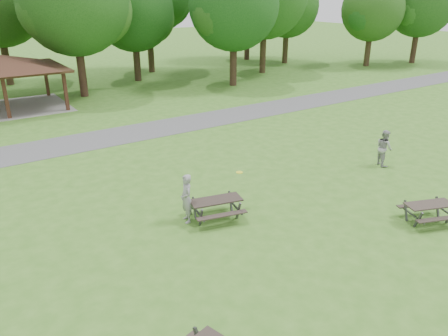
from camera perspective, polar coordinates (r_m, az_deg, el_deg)
ground at (r=14.03m, az=5.81°, el=-10.97°), size 160.00×160.00×0.00m
asphalt_path at (r=25.35m, az=-14.64°, el=3.93°), size 120.00×3.20×0.02m
tree_row_e at (r=35.34m, az=-18.92°, el=19.71°), size 8.40×8.00×11.02m
tree_row_f at (r=40.67m, az=-11.65°, el=19.24°), size 7.35×7.00×9.55m
tree_row_g at (r=37.85m, az=1.37°, el=20.21°), size 7.77×7.40×10.25m
tree_row_i at (r=50.81m, az=8.34°, el=20.04°), size 7.14×6.80×9.52m
tree_row_j at (r=50.72m, az=18.85°, el=18.76°), size 6.72×6.40×8.96m
tree_flank_right at (r=54.70m, az=24.35°, el=18.83°), size 7.56×7.20×9.97m
picnic_table_middle at (r=15.60m, az=-1.03°, el=-4.74°), size 2.11×1.84×0.79m
picnic_table_far at (r=17.02m, az=25.20°, el=-4.77°), size 2.06×1.86×0.73m
frisbee_in_flight at (r=16.16m, az=2.03°, el=-0.57°), size 0.32×0.32×0.02m
frisbee_thrower at (r=15.36m, az=-4.92°, el=-3.99°), size 0.55×0.73×1.78m
frisbee_catcher at (r=21.62m, az=20.18°, el=2.49°), size 0.91×1.01×1.71m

